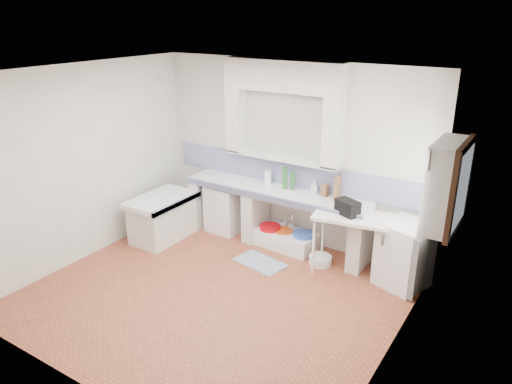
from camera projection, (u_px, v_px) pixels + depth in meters
The scene contains 36 objects.
floor at pixel (215, 294), 6.29m from camera, with size 4.50×4.50×0.00m, color #A14F33.
ceiling at pixel (207, 74), 5.31m from camera, with size 4.50×4.50×0.00m, color silver.
wall_back at pixel (291, 154), 7.38m from camera, with size 4.50×4.50×0.00m, color silver.
wall_front at pixel (71, 262), 4.22m from camera, with size 4.50×4.50×0.00m, color silver.
wall_left at pixel (86, 163), 6.93m from camera, with size 4.50×4.50×0.00m, color silver.
wall_right at pixel (397, 237), 4.67m from camera, with size 4.50×4.50×0.00m, color silver.
alcove_mass at pixel (283, 76), 6.92m from camera, with size 1.90×0.25×0.45m, color silver.
window_frame at pixel (447, 186), 5.46m from camera, with size 0.35×0.86×1.06m, color #3C2513.
lace_valance at pixel (438, 151), 5.40m from camera, with size 0.01×0.84×0.24m, color white.
counter_slab at pixel (275, 192), 7.38m from camera, with size 3.00×0.60×0.08m, color white.
counter_lip at pixel (266, 198), 7.16m from camera, with size 3.00×0.04×0.10m, color navy.
counter_pier_left at pixel (204, 201), 8.24m from camera, with size 0.20×0.55×0.82m, color silver.
counter_pier_mid at pixel (256, 214), 7.72m from camera, with size 0.20×0.55×0.82m, color silver.
counter_pier_right at pixel (360, 240), 6.84m from camera, with size 0.20×0.55×0.82m, color silver.
peninsula_top at pixel (161, 200), 7.63m from camera, with size 0.70×1.10×0.08m, color white.
peninsula_base at pixel (163, 220), 7.75m from camera, with size 0.60×1.00×0.62m, color silver.
peninsula_lip at pixel (177, 204), 7.46m from camera, with size 0.04×1.10×0.10m, color navy.
backsplash at pixel (290, 173), 7.47m from camera, with size 4.27×0.03×0.40m, color navy.
stove at pixel (226, 208), 8.02m from camera, with size 0.55×0.53×0.78m, color white.
sink at pixel (286, 240), 7.52m from camera, with size 0.92×0.50×0.22m, color white.
side_table at pixel (351, 244), 6.69m from camera, with size 1.03×0.57×0.05m, color white.
fridge at pixel (404, 255), 6.37m from camera, with size 0.57×0.57×0.89m, color white.
bucket_red at pixel (270, 235), 7.60m from camera, with size 0.33×0.33×0.31m, color #B7040F.
bucket_orange at pixel (283, 238), 7.53m from camera, with size 0.30×0.30×0.27m, color #E85313.
bucket_blue at pixel (303, 242), 7.37m from camera, with size 0.33×0.33×0.31m, color blue.
basin_white at pixel (320, 260), 7.02m from camera, with size 0.33×0.33×0.13m, color white.
water_bottle_a at pixel (284, 231), 7.70m from camera, with size 0.09×0.09×0.32m, color silver.
water_bottle_b at pixel (291, 233), 7.64m from camera, with size 0.08×0.08×0.32m, color silver.
black_bag at pixel (348, 208), 6.52m from camera, with size 0.33×0.19×0.21m, color black.
green_bottle_a at pixel (285, 178), 7.34m from camera, with size 0.07×0.07×0.34m, color #296529.
green_bottle_b at pixel (293, 181), 7.31m from camera, with size 0.06×0.06×0.29m, color #296529.
knife_block at pixel (325, 190), 7.08m from camera, with size 0.09×0.07×0.19m, color #905C39.
cutting_board at pixel (337, 188), 6.96m from camera, with size 0.02×0.25×0.34m, color #905C39.
paper_towel at pixel (268, 177), 7.56m from camera, with size 0.11×0.11×0.22m, color white.
soap_bottle at pixel (314, 187), 7.16m from camera, with size 0.10×0.10×0.21m, color white.
rug at pixel (260, 262), 7.07m from camera, with size 0.74×0.43×0.01m, color #395E81.
Camera 1 is at (3.36, -4.29, 3.45)m, focal length 34.07 mm.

